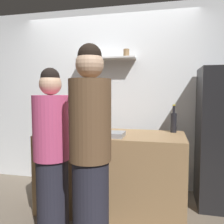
% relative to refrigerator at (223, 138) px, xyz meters
% --- Properties ---
extents(back_wall_assembly, '(4.80, 0.32, 2.60)m').
position_rel_refrigerator_xyz_m(back_wall_assembly, '(-1.51, 0.40, 0.47)').
color(back_wall_assembly, white).
rests_on(back_wall_assembly, ground).
extents(refrigerator, '(0.57, 0.61, 1.67)m').
position_rel_refrigerator_xyz_m(refrigerator, '(0.00, 0.00, 0.00)').
color(refrigerator, black).
rests_on(refrigerator, ground).
extents(counter, '(1.65, 0.75, 0.90)m').
position_rel_refrigerator_xyz_m(counter, '(-1.28, -0.37, -0.38)').
color(counter, '#9E7A51').
rests_on(counter, ground).
extents(baking_pan, '(0.34, 0.24, 0.05)m').
position_rel_refrigerator_xyz_m(baking_pan, '(-1.27, -0.57, 0.09)').
color(baking_pan, gray).
rests_on(baking_pan, counter).
extents(utensil_holder, '(0.09, 0.09, 0.21)m').
position_rel_refrigerator_xyz_m(utensil_holder, '(-1.71, -0.65, 0.13)').
color(utensil_holder, '#B2B2B7').
rests_on(utensil_holder, counter).
extents(wine_bottle_dark_glass, '(0.07, 0.07, 0.33)m').
position_rel_refrigerator_xyz_m(wine_bottle_dark_glass, '(-0.58, -0.14, 0.20)').
color(wine_bottle_dark_glass, black).
rests_on(wine_bottle_dark_glass, counter).
extents(wine_bottle_pale_glass, '(0.08, 0.08, 0.32)m').
position_rel_refrigerator_xyz_m(wine_bottle_pale_glass, '(-2.03, -0.63, 0.19)').
color(wine_bottle_pale_glass, '#B2BFB2').
rests_on(wine_bottle_pale_glass, counter).
extents(wine_bottle_amber_glass, '(0.07, 0.07, 0.30)m').
position_rel_refrigerator_xyz_m(wine_bottle_amber_glass, '(-1.60, -0.09, 0.18)').
color(wine_bottle_amber_glass, '#472814').
rests_on(wine_bottle_amber_glass, counter).
extents(water_bottle_plastic, '(0.08, 0.08, 0.24)m').
position_rel_refrigerator_xyz_m(water_bottle_plastic, '(-1.75, -0.42, 0.17)').
color(water_bottle_plastic, silver).
rests_on(water_bottle_plastic, counter).
extents(person_pink_top, '(0.34, 0.34, 1.60)m').
position_rel_refrigerator_xyz_m(person_pink_top, '(-1.70, -1.03, -0.05)').
color(person_pink_top, '#262633').
rests_on(person_pink_top, ground).
extents(person_brown_jacket, '(0.34, 0.34, 1.76)m').
position_rel_refrigerator_xyz_m(person_brown_jacket, '(-1.26, -1.22, 0.04)').
color(person_brown_jacket, '#262633').
rests_on(person_brown_jacket, ground).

